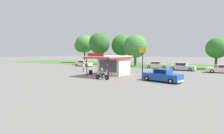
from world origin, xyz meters
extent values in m
plane|color=slate|center=(0.00, 0.00, 0.00)|extent=(300.00, 300.00, 0.00)
cube|color=#3D6B2D|center=(0.00, 30.00, 0.00)|extent=(120.00, 24.00, 0.01)
cube|color=silver|center=(1.34, 4.23, 1.48)|extent=(4.04, 3.74, 2.97)
cube|color=#384C56|center=(1.34, 2.38, 1.54)|extent=(3.23, 0.05, 1.90)
cube|color=silver|center=(1.34, 2.77, 3.05)|extent=(4.74, 7.16, 0.16)
cube|color=red|center=(1.34, 2.77, 2.87)|extent=(4.74, 7.16, 0.18)
cube|color=red|center=(1.34, -0.77, 3.35)|extent=(2.83, 0.08, 0.44)
cylinder|color=black|center=(3.26, -0.40, 1.48)|extent=(0.12, 0.12, 2.97)
cylinder|color=black|center=(-0.58, -0.40, 1.48)|extent=(0.12, 0.12, 2.97)
cube|color=slate|center=(0.47, 1.00, 0.05)|extent=(0.44, 0.44, 0.10)
cylinder|color=silver|center=(0.47, 1.00, 0.94)|extent=(0.34, 0.34, 1.68)
cube|color=white|center=(0.47, 0.82, 1.03)|extent=(0.22, 0.02, 0.28)
sphere|color=white|center=(0.47, 1.00, 1.92)|extent=(0.26, 0.26, 0.26)
cube|color=slate|center=(2.21, 1.00, 0.05)|extent=(0.44, 0.44, 0.10)
cylinder|color=red|center=(2.21, 1.00, 0.90)|extent=(0.34, 0.34, 1.59)
cube|color=white|center=(2.21, 0.82, 0.98)|extent=(0.22, 0.02, 0.28)
sphere|color=white|center=(2.21, 1.00, 1.83)|extent=(0.26, 0.26, 0.26)
cylinder|color=black|center=(3.59, -1.28, 0.32)|extent=(0.64, 0.11, 0.64)
cylinder|color=silver|center=(3.59, -1.28, 0.32)|extent=(0.16, 0.12, 0.16)
cylinder|color=black|center=(2.09, -1.31, 0.32)|extent=(0.64, 0.11, 0.64)
cylinder|color=silver|center=(2.09, -1.31, 0.32)|extent=(0.16, 0.12, 0.16)
ellipsoid|color=black|center=(2.94, -1.29, 0.78)|extent=(0.56, 0.25, 0.24)
cube|color=#59595E|center=(2.89, -1.29, 0.42)|extent=(0.44, 0.25, 0.36)
cube|color=black|center=(2.59, -1.30, 0.72)|extent=(0.48, 0.27, 0.10)
cylinder|color=silver|center=(3.49, -1.28, 0.60)|extent=(0.37, 0.08, 0.71)
cylinder|color=silver|center=(3.37, -1.28, 0.98)|extent=(0.05, 0.70, 0.04)
sphere|color=silver|center=(3.47, -1.28, 0.82)|extent=(0.16, 0.16, 0.16)
cube|color=black|center=(2.14, -1.31, 0.44)|extent=(0.44, 0.19, 0.12)
cylinder|color=silver|center=(2.49, -1.16, 0.28)|extent=(0.71, 0.09, 0.18)
cube|color=#2D3351|center=(2.66, -1.30, 0.78)|extent=(0.41, 0.35, 0.14)
cylinder|color=#2D3351|center=(2.86, -1.13, 0.38)|extent=(0.12, 0.23, 0.56)
cylinder|color=#2D3351|center=(2.87, -1.45, 0.38)|extent=(0.12, 0.23, 0.56)
cylinder|color=#4C8C4C|center=(2.70, -1.29, 1.09)|extent=(0.42, 0.33, 0.60)
sphere|color=beige|center=(2.76, -1.29, 1.47)|extent=(0.22, 0.22, 0.22)
cylinder|color=#4C8C4C|center=(2.94, -1.09, 1.18)|extent=(0.54, 0.10, 0.31)
cylinder|color=#4C8C4C|center=(2.95, -1.49, 1.18)|extent=(0.54, 0.10, 0.31)
cube|color=#19479E|center=(10.12, 1.48, 0.60)|extent=(5.09, 2.90, 0.85)
cube|color=#19479E|center=(10.24, 1.45, 1.31)|extent=(2.16, 2.04, 0.56)
cube|color=#283847|center=(9.36, 1.64, 1.31)|extent=(0.36, 1.46, 0.45)
cube|color=#283847|center=(10.06, 0.64, 1.31)|extent=(1.54, 0.37, 0.43)
cube|color=#283847|center=(10.42, 2.25, 1.31)|extent=(1.54, 0.37, 0.43)
cube|color=silver|center=(7.75, 2.00, 0.30)|extent=(0.51, 1.80, 0.18)
cube|color=silver|center=(12.49, 0.95, 0.30)|extent=(0.51, 1.80, 0.18)
sphere|color=white|center=(7.61, 1.41, 0.65)|extent=(0.18, 0.18, 0.18)
sphere|color=white|center=(7.87, 2.60, 0.65)|extent=(0.18, 0.18, 0.18)
cylinder|color=black|center=(8.34, 0.95, 0.33)|extent=(0.69, 0.34, 0.66)
cylinder|color=silver|center=(8.34, 0.95, 0.33)|extent=(0.34, 0.28, 0.30)
cylinder|color=black|center=(8.72, 2.70, 0.33)|extent=(0.69, 0.34, 0.66)
cylinder|color=silver|center=(8.72, 2.70, 0.33)|extent=(0.34, 0.28, 0.30)
cylinder|color=black|center=(11.52, 0.25, 0.33)|extent=(0.69, 0.34, 0.66)
cylinder|color=silver|center=(11.52, 0.25, 0.33)|extent=(0.34, 0.28, 0.30)
cylinder|color=black|center=(11.91, 2.00, 0.33)|extent=(0.69, 0.34, 0.66)
cylinder|color=silver|center=(11.91, 2.00, 0.33)|extent=(0.34, 0.28, 0.30)
cube|color=beige|center=(-15.21, 15.41, 0.58)|extent=(5.19, 1.88, 0.80)
cube|color=beige|center=(-15.36, 15.41, 1.27)|extent=(2.01, 1.60, 0.57)
cube|color=#283847|center=(-14.39, 15.39, 1.27)|extent=(0.07, 1.37, 0.46)
cube|color=#283847|center=(-15.34, 16.17, 1.27)|extent=(1.68, 0.07, 0.43)
cube|color=#283847|center=(-15.37, 14.65, 1.27)|extent=(1.68, 0.07, 0.43)
cube|color=silver|center=(-12.60, 15.34, 0.30)|extent=(0.16, 1.68, 0.18)
cube|color=silver|center=(-17.81, 15.47, 0.30)|extent=(0.16, 1.68, 0.18)
sphere|color=white|center=(-12.58, 15.91, 0.62)|extent=(0.18, 0.18, 0.18)
sphere|color=white|center=(-12.61, 14.78, 0.62)|extent=(0.18, 0.18, 0.18)
cylinder|color=black|center=(-13.44, 16.18, 0.33)|extent=(0.66, 0.22, 0.66)
cylinder|color=silver|center=(-13.44, 16.18, 0.33)|extent=(0.30, 0.23, 0.30)
cylinder|color=black|center=(-13.48, 14.54, 0.33)|extent=(0.66, 0.22, 0.66)
cylinder|color=silver|center=(-13.48, 14.54, 0.33)|extent=(0.30, 0.23, 0.30)
cylinder|color=black|center=(-16.94, 16.27, 0.33)|extent=(0.66, 0.22, 0.66)
cylinder|color=silver|center=(-16.94, 16.27, 0.33)|extent=(0.30, 0.23, 0.30)
cylinder|color=black|center=(-16.98, 14.63, 0.33)|extent=(0.66, 0.22, 0.66)
cylinder|color=silver|center=(-16.98, 14.63, 0.33)|extent=(0.30, 0.23, 0.30)
cube|color=beige|center=(3.31, 20.04, 0.59)|extent=(5.37, 3.25, 0.82)
cube|color=beige|center=(3.13, 19.99, 1.29)|extent=(2.56, 2.20, 0.57)
cube|color=#283847|center=(4.16, 20.29, 1.29)|extent=(0.46, 1.41, 0.46)
cube|color=#283847|center=(2.90, 20.76, 1.29)|extent=(1.78, 0.56, 0.44)
cube|color=#283847|center=(3.37, 19.21, 1.29)|extent=(1.78, 0.56, 0.44)
cube|color=silver|center=(5.75, 20.77, 0.30)|extent=(0.63, 1.73, 0.18)
cube|color=silver|center=(0.87, 19.30, 0.30)|extent=(0.63, 1.73, 0.18)
sphere|color=white|center=(5.59, 21.35, 0.63)|extent=(0.18, 0.18, 0.18)
sphere|color=white|center=(5.94, 20.21, 0.63)|extent=(0.18, 0.18, 0.18)
cylinder|color=black|center=(4.70, 21.37, 0.33)|extent=(0.69, 0.38, 0.66)
cylinder|color=silver|center=(4.70, 21.37, 0.33)|extent=(0.35, 0.30, 0.30)
cylinder|color=black|center=(5.20, 19.70, 0.33)|extent=(0.69, 0.38, 0.66)
cylinder|color=silver|center=(5.20, 19.70, 0.33)|extent=(0.35, 0.30, 0.30)
cylinder|color=black|center=(1.41, 20.38, 0.33)|extent=(0.69, 0.38, 0.66)
cylinder|color=silver|center=(1.41, 20.38, 0.33)|extent=(0.35, 0.30, 0.30)
cylinder|color=black|center=(1.92, 18.71, 0.33)|extent=(0.69, 0.38, 0.66)
cylinder|color=silver|center=(1.92, 18.71, 0.33)|extent=(0.35, 0.30, 0.30)
cube|color=#993819|center=(-7.78, 16.32, 0.59)|extent=(5.27, 2.89, 0.81)
cube|color=#993819|center=(-7.99, 16.27, 1.26)|extent=(2.43, 2.03, 0.54)
cube|color=#283847|center=(-6.97, 16.50, 1.26)|extent=(0.36, 1.38, 0.43)
cube|color=#283847|center=(-8.16, 17.03, 1.26)|extent=(1.77, 0.44, 0.41)
cube|color=#283847|center=(-7.81, 15.51, 1.26)|extent=(1.77, 0.44, 0.41)
cube|color=silver|center=(-5.32, 16.89, 0.30)|extent=(0.50, 1.70, 0.18)
cube|color=silver|center=(-10.24, 15.75, 0.30)|extent=(0.50, 1.70, 0.18)
sphere|color=white|center=(-5.44, 17.45, 0.63)|extent=(0.18, 0.18, 0.18)
sphere|color=white|center=(-5.18, 16.32, 0.63)|extent=(0.18, 0.18, 0.18)
cylinder|color=black|center=(-6.31, 17.52, 0.33)|extent=(0.69, 0.34, 0.66)
cylinder|color=silver|center=(-6.31, 17.52, 0.33)|extent=(0.34, 0.28, 0.30)
cylinder|color=black|center=(-5.93, 15.88, 0.33)|extent=(0.69, 0.34, 0.66)
cylinder|color=silver|center=(-5.93, 15.88, 0.33)|extent=(0.34, 0.28, 0.30)
cylinder|color=black|center=(-9.62, 16.76, 0.33)|extent=(0.69, 0.34, 0.66)
cylinder|color=silver|center=(-9.62, 16.76, 0.33)|extent=(0.34, 0.28, 0.30)
cylinder|color=black|center=(-9.24, 15.11, 0.33)|extent=(0.69, 0.34, 0.66)
cylinder|color=silver|center=(-9.24, 15.11, 0.33)|extent=(0.34, 0.28, 0.30)
cube|color=beige|center=(16.35, 16.61, 0.56)|extent=(5.20, 3.05, 0.76)
cube|color=beige|center=(16.60, 16.67, 1.21)|extent=(2.48, 2.16, 0.55)
cube|color=#283847|center=(15.59, 16.42, 1.21)|extent=(0.40, 1.47, 0.44)
cube|color=#283847|center=(16.80, 15.86, 1.21)|extent=(1.77, 0.47, 0.42)
cube|color=#283847|center=(16.40, 17.48, 1.21)|extent=(1.77, 0.47, 0.42)
cube|color=silver|center=(13.95, 16.01, 0.30)|extent=(0.56, 1.81, 0.18)
sphere|color=white|center=(14.09, 15.41, 0.60)|extent=(0.18, 0.18, 0.18)
sphere|color=white|center=(13.79, 16.61, 0.60)|extent=(0.18, 0.18, 0.18)
cylinder|color=black|center=(14.96, 15.33, 0.33)|extent=(0.69, 0.35, 0.66)
cylinder|color=silver|center=(14.96, 15.33, 0.33)|extent=(0.34, 0.28, 0.30)
cylinder|color=black|center=(14.52, 17.08, 0.33)|extent=(0.69, 0.35, 0.66)
cylinder|color=silver|center=(14.52, 17.08, 0.33)|extent=(0.34, 0.28, 0.30)
cube|color=#B7B7BC|center=(9.54, 17.72, 0.59)|extent=(5.02, 2.20, 0.82)
cube|color=#B7B7BC|center=(9.35, 17.73, 1.30)|extent=(2.26, 1.82, 0.61)
cube|color=#283847|center=(10.41, 17.67, 1.30)|extent=(0.12, 1.51, 0.49)
cube|color=#283847|center=(9.40, 18.57, 1.30)|extent=(1.84, 0.13, 0.46)
cube|color=#283847|center=(9.30, 16.90, 1.30)|extent=(1.84, 0.13, 0.46)
cube|color=silver|center=(12.03, 17.58, 0.30)|extent=(0.22, 1.84, 0.18)
cube|color=silver|center=(7.06, 17.86, 0.30)|extent=(0.22, 1.84, 0.18)
sphere|color=white|center=(12.07, 18.20, 0.63)|extent=(0.18, 0.18, 0.18)
sphere|color=white|center=(12.00, 16.97, 0.63)|extent=(0.18, 0.18, 0.18)
cylinder|color=black|center=(11.26, 18.53, 0.33)|extent=(0.67, 0.24, 0.66)
cylinder|color=silver|center=(11.26, 18.53, 0.33)|extent=(0.31, 0.24, 0.30)
cylinder|color=black|center=(11.16, 16.72, 0.33)|extent=(0.67, 0.24, 0.66)
cylinder|color=silver|center=(11.16, 16.72, 0.33)|extent=(0.31, 0.24, 0.30)
cylinder|color=black|center=(7.92, 18.72, 0.33)|extent=(0.67, 0.24, 0.66)
cylinder|color=silver|center=(7.92, 18.72, 0.33)|extent=(0.31, 0.24, 0.30)
cylinder|color=black|center=(7.82, 16.91, 0.33)|extent=(0.67, 0.24, 0.66)
cylinder|color=silver|center=(7.82, 16.91, 0.33)|extent=(0.31, 0.24, 0.30)
cylinder|color=brown|center=(-5.84, 4.80, 0.43)|extent=(0.26, 0.26, 0.86)
cylinder|color=white|center=(-5.84, 4.80, 1.16)|extent=(0.34, 0.34, 0.61)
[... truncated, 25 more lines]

